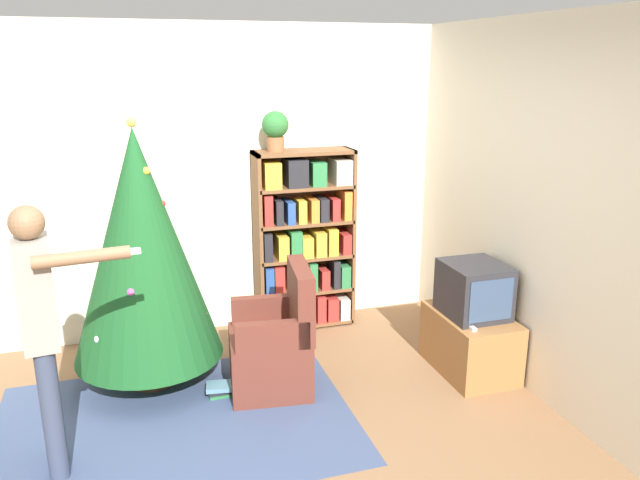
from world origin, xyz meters
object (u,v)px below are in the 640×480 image
(armchair, at_px, (275,347))
(television, at_px, (474,290))
(christmas_tree, at_px, (142,247))
(standing_person, at_px, (42,321))
(potted_plant, at_px, (275,128))
(bookshelf, at_px, (304,243))

(armchair, bearing_deg, television, 89.90)
(television, xyz_separation_m, christmas_tree, (-2.33, 0.55, 0.38))
(standing_person, bearing_deg, christmas_tree, 140.84)
(standing_person, relative_size, potted_plant, 4.80)
(television, xyz_separation_m, standing_person, (-2.90, -0.34, 0.27))
(christmas_tree, xyz_separation_m, potted_plant, (1.13, 0.67, 0.72))
(standing_person, xyz_separation_m, potted_plant, (1.70, 1.57, 0.83))
(christmas_tree, bearing_deg, potted_plant, 30.58)
(television, distance_m, armchair, 1.53)
(armchair, bearing_deg, christmas_tree, -105.81)
(television, distance_m, christmas_tree, 2.43)
(bookshelf, xyz_separation_m, armchair, (-0.52, -1.02, -0.45))
(bookshelf, xyz_separation_m, potted_plant, (-0.24, 0.01, 0.99))
(bookshelf, height_order, armchair, bookshelf)
(bookshelf, xyz_separation_m, television, (0.96, -1.21, -0.11))
(christmas_tree, bearing_deg, standing_person, -122.35)
(television, height_order, potted_plant, potted_plant)
(standing_person, bearing_deg, potted_plant, 125.82)
(potted_plant, bearing_deg, standing_person, -137.37)
(bookshelf, height_order, christmas_tree, christmas_tree)
(television, relative_size, christmas_tree, 0.24)
(potted_plant, bearing_deg, armchair, -105.07)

